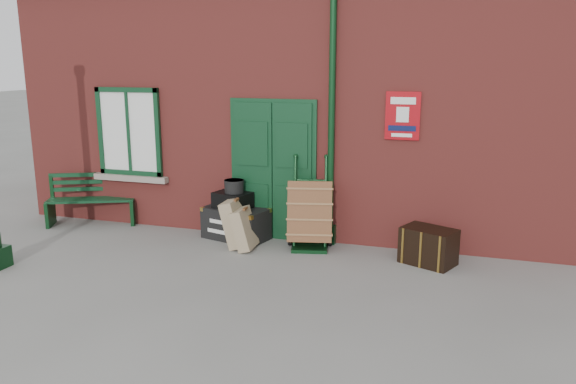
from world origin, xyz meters
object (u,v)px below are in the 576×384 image
at_px(bench, 92,198).
at_px(dark_trunk, 428,246).
at_px(porter_trolley, 310,213).
at_px(houdini_trunk, 236,223).

height_order(bench, dark_trunk, bench).
bearing_deg(dark_trunk, porter_trolley, -163.80).
relative_size(bench, porter_trolley, 1.12).
xyz_separation_m(houdini_trunk, porter_trolley, (1.25, -0.03, 0.28)).
bearing_deg(bench, dark_trunk, -26.84).
bearing_deg(porter_trolley, bench, 165.44).
xyz_separation_m(bench, dark_trunk, (5.84, -0.34, -0.20)).
height_order(bench, houdini_trunk, bench).
relative_size(bench, dark_trunk, 2.15).
bearing_deg(porter_trolley, houdini_trunk, 165.30).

